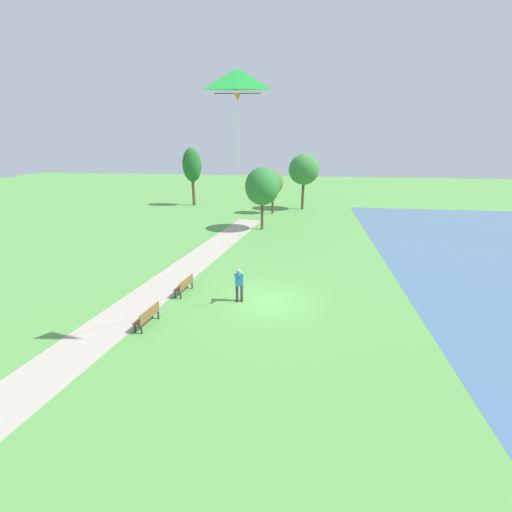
{
  "coord_description": "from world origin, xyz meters",
  "views": [
    {
      "loc": [
        1.57,
        -15.87,
        7.98
      ],
      "look_at": [
        -0.71,
        0.88,
        2.1
      ],
      "focal_mm": 24.05,
      "sensor_mm": 36.0,
      "label": 1
    }
  ],
  "objects": [
    {
      "name": "tree_horizon_far",
      "position": [
        1.59,
        24.16,
        4.49
      ],
      "size": [
        3.43,
        3.07,
        6.21
      ],
      "color": "brown",
      "rests_on": "ground"
    },
    {
      "name": "walkway_path",
      "position": [
        -5.91,
        2.0,
        0.01
      ],
      "size": [
        7.07,
        32.01,
        0.02
      ],
      "primitive_type": "cube",
      "rotation": [
        0.0,
        0.0,
        -0.15
      ],
      "color": "#ADA393",
      "rests_on": "ground"
    },
    {
      "name": "flying_kite",
      "position": [
        -0.61,
        -4.08,
        9.47
      ],
      "size": [
        1.58,
        3.83,
        8.2
      ],
      "color": "green"
    },
    {
      "name": "person_kite_flyer",
      "position": [
        -1.41,
        -0.26,
        1.05
      ],
      "size": [
        0.51,
        0.63,
        1.83
      ],
      "color": "#232328",
      "rests_on": "ground"
    },
    {
      "name": "ground_plane",
      "position": [
        0.0,
        0.0,
        0.0
      ],
      "size": [
        120.0,
        120.0,
        0.0
      ],
      "primitive_type": "plane",
      "color": "#569947"
    },
    {
      "name": "tree_treeline_center",
      "position": [
        -1.64,
        21.34,
        3.35
      ],
      "size": [
        2.23,
        1.89,
        4.66
      ],
      "color": "brown",
      "rests_on": "ground"
    },
    {
      "name": "park_bench_far_walkway",
      "position": [
        -4.48,
        0.27,
        0.51
      ],
      "size": [
        0.66,
        1.55,
        0.88
      ],
      "color": "brown",
      "rests_on": "ground"
    },
    {
      "name": "tree_lakeside_near",
      "position": [
        -1.97,
        14.34,
        3.86
      ],
      "size": [
        3.05,
        3.26,
        5.51
      ],
      "color": "brown",
      "rests_on": "ground"
    },
    {
      "name": "park_bench_near_walkway",
      "position": [
        -4.99,
        -3.19,
        0.51
      ],
      "size": [
        0.66,
        1.55,
        0.88
      ],
      "color": "brown",
      "rests_on": "ground"
    },
    {
      "name": "tree_treeline_left",
      "position": [
        -11.67,
        24.81,
        4.74
      ],
      "size": [
        2.27,
        1.85,
        6.79
      ],
      "color": "brown",
      "rests_on": "ground"
    }
  ]
}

